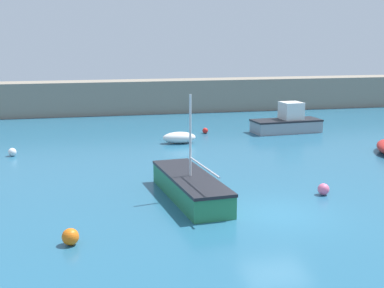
% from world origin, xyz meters
% --- Properties ---
extents(ground_plane, '(120.00, 120.00, 0.20)m').
position_xyz_m(ground_plane, '(0.00, 0.00, -0.10)').
color(ground_plane, '#235B7A').
extents(harbor_breakwater, '(63.21, 2.83, 2.81)m').
position_xyz_m(harbor_breakwater, '(0.00, 28.24, 1.41)').
color(harbor_breakwater, gray).
rests_on(harbor_breakwater, ground_plane).
extents(sailboat_short_mast, '(2.22, 6.44, 4.31)m').
position_xyz_m(sailboat_short_mast, '(-2.75, 2.66, 0.50)').
color(sailboat_short_mast, '#287A4C').
rests_on(sailboat_short_mast, ground_plane).
extents(cabin_cruiser_white, '(4.91, 2.25, 2.10)m').
position_xyz_m(cabin_cruiser_white, '(7.19, 16.26, 0.69)').
color(cabin_cruiser_white, gray).
rests_on(cabin_cruiser_white, ground_plane).
extents(dinghy_near_pier, '(2.12, 1.14, 0.72)m').
position_xyz_m(dinghy_near_pier, '(-0.91, 14.08, 0.36)').
color(dinghy_near_pier, white).
rests_on(dinghy_near_pier, ground_plane).
extents(mooring_buoy_red, '(0.39, 0.39, 0.39)m').
position_xyz_m(mooring_buoy_red, '(1.52, 17.06, 0.19)').
color(mooring_buoy_red, red).
rests_on(mooring_buoy_red, ground_plane).
extents(mooring_buoy_white, '(0.46, 0.46, 0.46)m').
position_xyz_m(mooring_buoy_white, '(-10.72, 12.60, 0.23)').
color(mooring_buoy_white, white).
rests_on(mooring_buoy_white, ground_plane).
extents(mooring_buoy_orange, '(0.55, 0.55, 0.55)m').
position_xyz_m(mooring_buoy_orange, '(-7.59, -1.37, 0.28)').
color(mooring_buoy_orange, orange).
rests_on(mooring_buoy_orange, ground_plane).
extents(mooring_buoy_pink, '(0.49, 0.49, 0.49)m').
position_xyz_m(mooring_buoy_pink, '(2.84, 1.92, 0.25)').
color(mooring_buoy_pink, '#EA668C').
rests_on(mooring_buoy_pink, ground_plane).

